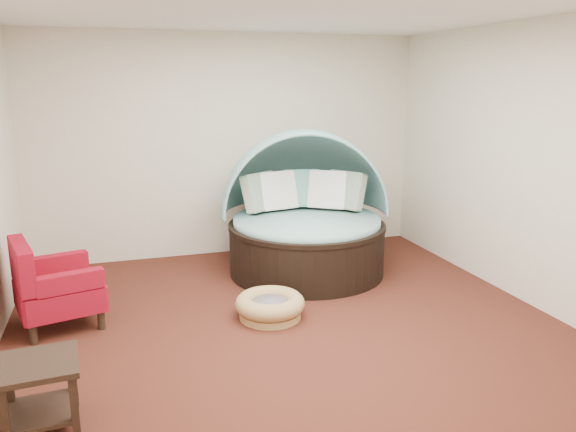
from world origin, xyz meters
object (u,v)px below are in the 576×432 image
object	(u,v)px
red_armchair	(53,287)
canopy_daybed	(306,206)
side_table	(40,385)
pet_basket	(270,306)

from	to	relation	value
red_armchair	canopy_daybed	bearing A→B (deg)	2.52
red_armchair	side_table	xyz separation A→B (m)	(0.05, -1.66, -0.08)
red_armchair	side_table	size ratio (longest dim) A/B	1.65
pet_basket	canopy_daybed	bearing A→B (deg)	57.69
canopy_daybed	pet_basket	distance (m)	1.62
canopy_daybed	red_armchair	size ratio (longest dim) A/B	2.52
pet_basket	red_armchair	bearing A→B (deg)	167.95
canopy_daybed	red_armchair	xyz separation A→B (m)	(-2.73, -0.84, -0.39)
canopy_daybed	red_armchair	world-z (taller)	canopy_daybed
pet_basket	red_armchair	distance (m)	2.00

